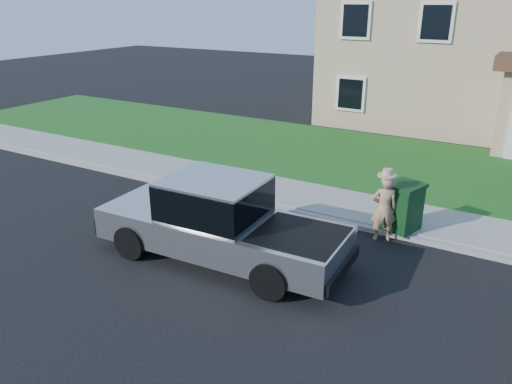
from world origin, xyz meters
TOP-DOWN VIEW (x-y plane):
  - ground at (0.00, 0.00)m, footprint 80.00×80.00m
  - curb at (1.00, 2.90)m, footprint 40.00×0.20m
  - sidewalk at (1.00, 4.00)m, footprint 40.00×2.00m
  - lawn at (1.00, 8.50)m, footprint 40.00×7.00m
  - house at (1.31, 16.38)m, footprint 14.00×11.30m
  - pickup_truck at (-0.53, -0.15)m, footprint 5.78×2.24m
  - woman at (2.31, 2.57)m, footprint 0.71×0.61m
  - trash_bin at (2.64, 3.10)m, footprint 0.94×1.01m

SIDE VIEW (x-z plane):
  - ground at x=0.00m, z-range 0.00..0.00m
  - lawn at x=1.00m, z-range 0.00..0.10m
  - curb at x=1.00m, z-range 0.00..0.12m
  - sidewalk at x=1.00m, z-range 0.00..0.15m
  - trash_bin at x=2.64m, z-range 0.16..1.34m
  - woman at x=2.31m, z-range -0.05..1.75m
  - pickup_truck at x=-0.53m, z-range -0.06..1.81m
  - house at x=1.31m, z-range -0.26..6.59m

